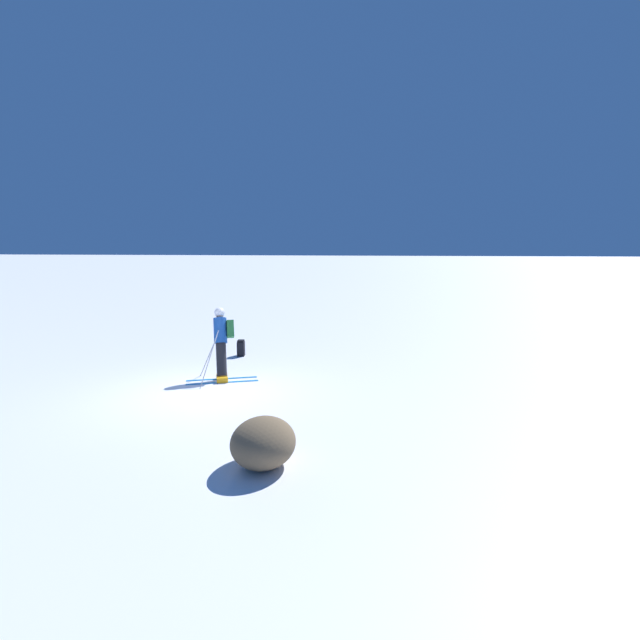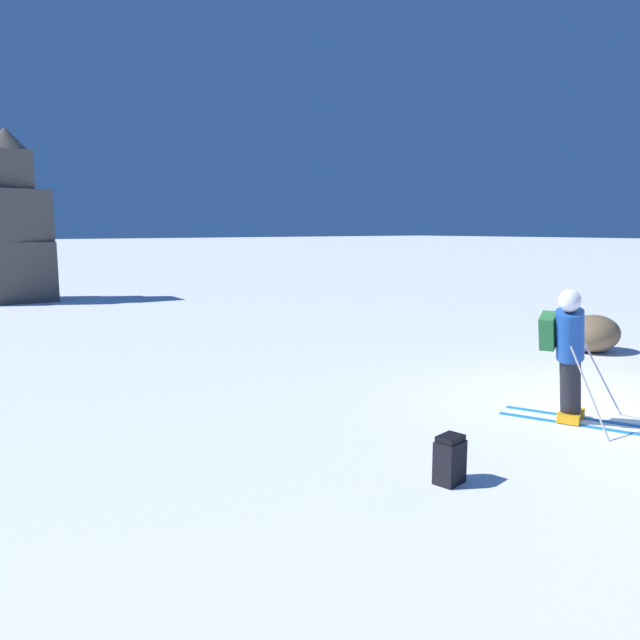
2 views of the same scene
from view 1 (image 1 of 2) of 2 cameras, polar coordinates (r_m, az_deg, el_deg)
name	(u,v)px [view 1 (image 1 of 2)]	position (r m, az deg, el deg)	size (l,w,h in m)	color
ground_plane	(206,393)	(12.17, -12.85, -8.13)	(300.00, 300.00, 0.00)	white
skier	(222,339)	(13.25, -11.18, -2.11)	(1.58, 1.84, 1.87)	#1E7AC6
spare_backpack	(241,348)	(15.87, -9.02, -3.19)	(0.33, 0.27, 0.50)	black
exposed_boulder_0	(263,442)	(8.09, -6.51, -13.74)	(1.20, 1.02, 0.78)	brown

